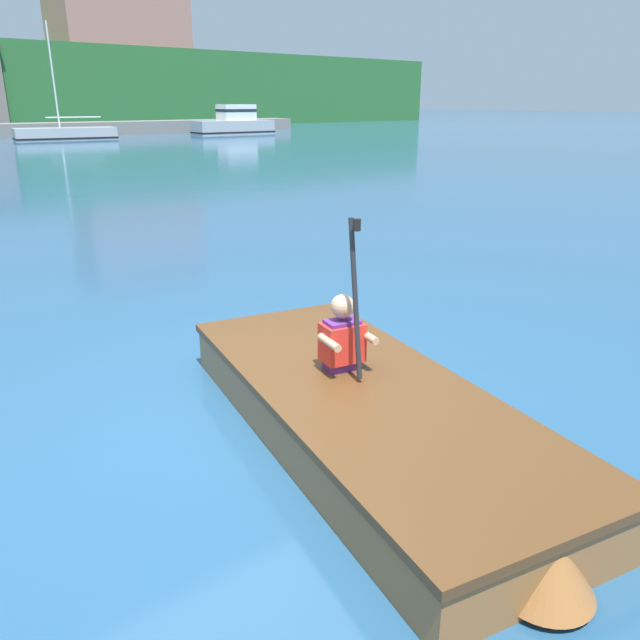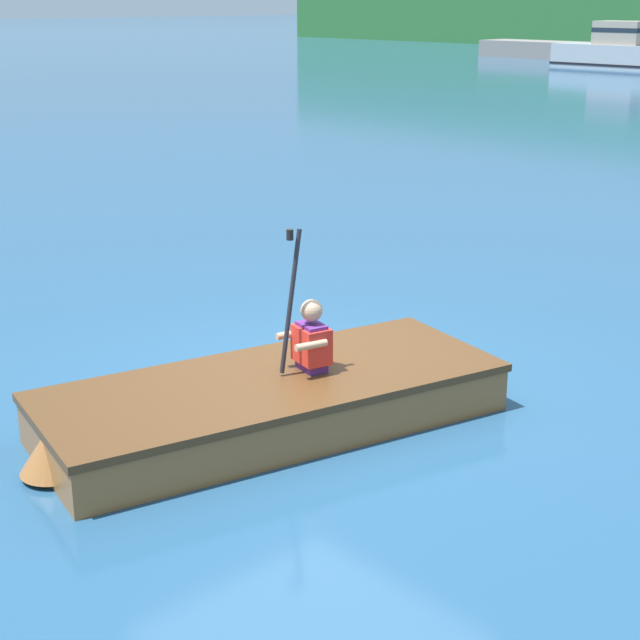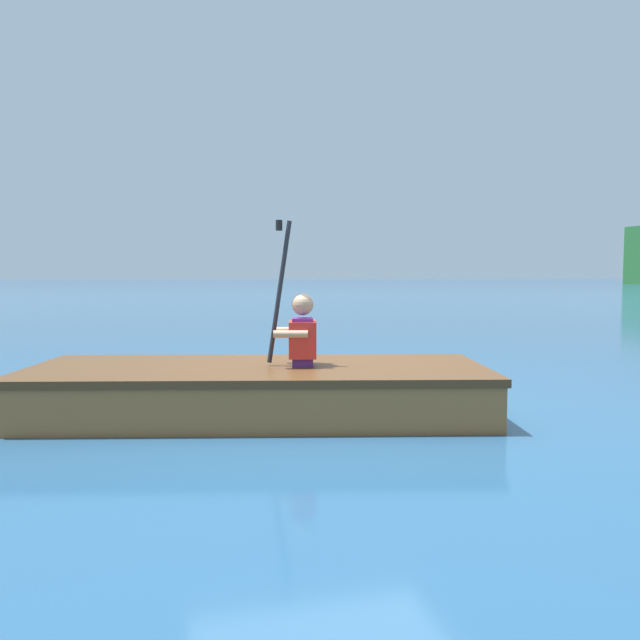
{
  "view_description": "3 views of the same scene",
  "coord_description": "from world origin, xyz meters",
  "views": [
    {
      "loc": [
        -2.32,
        -3.53,
        2.23
      ],
      "look_at": [
        0.37,
        -0.22,
        0.74
      ],
      "focal_mm": 35.0,
      "sensor_mm": 36.0,
      "label": 1
    },
    {
      "loc": [
        5.66,
        -5.14,
        3.11
      ],
      "look_at": [
        0.37,
        -0.22,
        0.74
      ],
      "focal_mm": 55.0,
      "sensor_mm": 36.0,
      "label": 2
    },
    {
      "loc": [
        5.17,
        -1.42,
        1.09
      ],
      "look_at": [
        0.37,
        -0.22,
        0.74
      ],
      "focal_mm": 35.0,
      "sensor_mm": 36.0,
      "label": 3
    }
  ],
  "objects": [
    {
      "name": "ground_plane",
      "position": [
        0.0,
        0.0,
        0.0
      ],
      "size": [
        300.0,
        300.0,
        0.0
      ],
      "primitive_type": "plane",
      "color": "navy"
    },
    {
      "name": "rowboat_foreground",
      "position": [
        0.36,
        -0.78,
        0.22
      ],
      "size": [
        2.12,
        3.79,
        0.39
      ],
      "color": "#935B2D",
      "rests_on": "ground"
    },
    {
      "name": "person_paddler",
      "position": [
        0.44,
        -0.39,
        0.64
      ],
      "size": [
        0.4,
        0.41,
        1.13
      ],
      "color": "#592672",
      "rests_on": "rowboat_foreground"
    }
  ]
}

